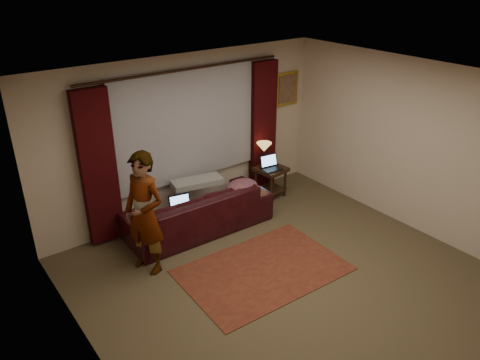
{
  "coord_description": "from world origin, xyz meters",
  "views": [
    {
      "loc": [
        -3.52,
        -3.6,
        3.86
      ],
      "look_at": [
        0.1,
        1.2,
        1.0
      ],
      "focal_mm": 35.0,
      "sensor_mm": 36.0,
      "label": 1
    }
  ],
  "objects_px": {
    "sofa": "(198,203)",
    "person": "(145,214)",
    "laptop_sofa": "(182,206)",
    "laptop_table": "(272,163)",
    "end_table": "(270,182)",
    "tiffany_lamp": "(264,154)"
  },
  "relations": [
    {
      "from": "tiffany_lamp",
      "to": "person",
      "type": "xyz_separation_m",
      "value": [
        -2.69,
        -0.8,
        0.09
      ]
    },
    {
      "from": "sofa",
      "to": "laptop_sofa",
      "type": "relative_size",
      "value": 6.44
    },
    {
      "from": "sofa",
      "to": "tiffany_lamp",
      "type": "distance_m",
      "value": 1.65
    },
    {
      "from": "sofa",
      "to": "end_table",
      "type": "relative_size",
      "value": 4.15
    },
    {
      "from": "laptop_table",
      "to": "person",
      "type": "distance_m",
      "value": 2.76
    },
    {
      "from": "end_table",
      "to": "person",
      "type": "relative_size",
      "value": 0.32
    },
    {
      "from": "laptop_sofa",
      "to": "laptop_table",
      "type": "relative_size",
      "value": 0.98
    },
    {
      "from": "person",
      "to": "sofa",
      "type": "bearing_deg",
      "value": 91.99
    },
    {
      "from": "laptop_sofa",
      "to": "end_table",
      "type": "xyz_separation_m",
      "value": [
        1.98,
        0.31,
        -0.3
      ]
    },
    {
      "from": "sofa",
      "to": "tiffany_lamp",
      "type": "relative_size",
      "value": 5.35
    },
    {
      "from": "sofa",
      "to": "end_table",
      "type": "distance_m",
      "value": 1.65
    },
    {
      "from": "person",
      "to": "laptop_sofa",
      "type": "bearing_deg",
      "value": 93.75
    },
    {
      "from": "sofa",
      "to": "person",
      "type": "xyz_separation_m",
      "value": [
        -1.1,
        -0.46,
        0.39
      ]
    },
    {
      "from": "end_table",
      "to": "laptop_table",
      "type": "bearing_deg",
      "value": -118.4
    },
    {
      "from": "end_table",
      "to": "tiffany_lamp",
      "type": "height_order",
      "value": "tiffany_lamp"
    },
    {
      "from": "sofa",
      "to": "laptop_table",
      "type": "relative_size",
      "value": 6.34
    },
    {
      "from": "sofa",
      "to": "laptop_table",
      "type": "bearing_deg",
      "value": -174.06
    },
    {
      "from": "sofa",
      "to": "person",
      "type": "relative_size",
      "value": 1.34
    },
    {
      "from": "laptop_sofa",
      "to": "person",
      "type": "distance_m",
      "value": 0.87
    },
    {
      "from": "laptop_sofa",
      "to": "person",
      "type": "relative_size",
      "value": 0.21
    },
    {
      "from": "sofa",
      "to": "laptop_table",
      "type": "distance_m",
      "value": 1.61
    },
    {
      "from": "end_table",
      "to": "tiffany_lamp",
      "type": "xyz_separation_m",
      "value": [
        -0.04,
        0.15,
        0.49
      ]
    }
  ]
}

